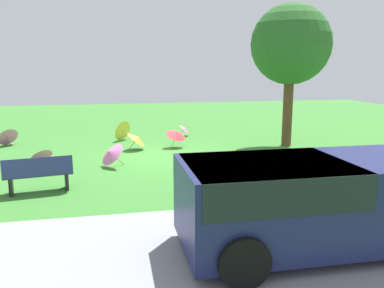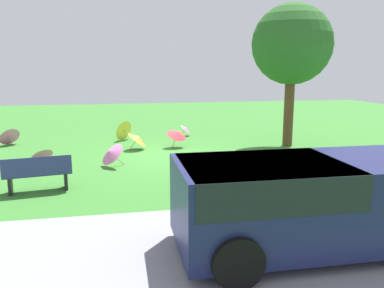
{
  "view_description": "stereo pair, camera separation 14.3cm",
  "coord_description": "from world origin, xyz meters",
  "px_view_note": "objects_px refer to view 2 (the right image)",
  "views": [
    {
      "loc": [
        1.67,
        13.02,
        3.03
      ],
      "look_at": [
        -0.77,
        1.05,
        0.6
      ],
      "focal_mm": 36.38,
      "sensor_mm": 36.0,
      "label": 1
    },
    {
      "loc": [
        1.53,
        13.05,
        3.03
      ],
      "look_at": [
        -0.77,
        1.05,
        0.6
      ],
      "focal_mm": 36.38,
      "sensor_mm": 36.0,
      "label": 2
    }
  ],
  "objects_px": {
    "parasol_pink_0": "(186,129)",
    "parasol_purple_1": "(308,161)",
    "parasol_pink_5": "(110,153)",
    "parasol_yellow_0": "(122,130)",
    "parasol_pink_3": "(41,155)",
    "parasol_pink_1": "(9,136)",
    "parasol_orange_0": "(138,138)",
    "parasol_yellow_1": "(238,160)",
    "parasol_red_1": "(177,134)",
    "park_bench": "(38,174)",
    "parasol_teal_0": "(182,158)",
    "van_dark": "(305,197)",
    "shade_tree": "(292,45)"
  },
  "relations": [
    {
      "from": "parasol_pink_0",
      "to": "parasol_purple_1",
      "type": "relative_size",
      "value": 0.99
    },
    {
      "from": "parasol_pink_5",
      "to": "parasol_yellow_0",
      "type": "bearing_deg",
      "value": -95.31
    },
    {
      "from": "parasol_pink_3",
      "to": "parasol_pink_1",
      "type": "bearing_deg",
      "value": -63.11
    },
    {
      "from": "parasol_pink_0",
      "to": "parasol_pink_3",
      "type": "distance_m",
      "value": 6.89
    },
    {
      "from": "parasol_yellow_0",
      "to": "parasol_pink_3",
      "type": "height_order",
      "value": "parasol_yellow_0"
    },
    {
      "from": "parasol_orange_0",
      "to": "parasol_yellow_1",
      "type": "relative_size",
      "value": 1.08
    },
    {
      "from": "parasol_red_1",
      "to": "parasol_yellow_1",
      "type": "height_order",
      "value": "parasol_red_1"
    },
    {
      "from": "park_bench",
      "to": "parasol_teal_0",
      "type": "height_order",
      "value": "park_bench"
    },
    {
      "from": "park_bench",
      "to": "parasol_pink_1",
      "type": "distance_m",
      "value": 6.81
    },
    {
      "from": "van_dark",
      "to": "parasol_pink_3",
      "type": "distance_m",
      "value": 8.71
    },
    {
      "from": "parasol_pink_0",
      "to": "parasol_pink_3",
      "type": "relative_size",
      "value": 0.73
    },
    {
      "from": "parasol_pink_0",
      "to": "parasol_yellow_1",
      "type": "height_order",
      "value": "parasol_yellow_1"
    },
    {
      "from": "shade_tree",
      "to": "parasol_red_1",
      "type": "relative_size",
      "value": 5.22
    },
    {
      "from": "parasol_teal_0",
      "to": "parasol_yellow_1",
      "type": "xyz_separation_m",
      "value": [
        -1.53,
        0.83,
        0.07
      ]
    },
    {
      "from": "parasol_teal_0",
      "to": "parasol_pink_3",
      "type": "xyz_separation_m",
      "value": [
        4.27,
        -1.09,
        0.05
      ]
    },
    {
      "from": "parasol_orange_0",
      "to": "parasol_pink_1",
      "type": "bearing_deg",
      "value": -20.41
    },
    {
      "from": "parasol_teal_0",
      "to": "parasol_pink_3",
      "type": "relative_size",
      "value": 0.92
    },
    {
      "from": "parasol_yellow_0",
      "to": "parasol_red_1",
      "type": "relative_size",
      "value": 0.89
    },
    {
      "from": "parasol_teal_0",
      "to": "parasol_pink_5",
      "type": "distance_m",
      "value": 2.19
    },
    {
      "from": "parasol_pink_0",
      "to": "parasol_pink_5",
      "type": "relative_size",
      "value": 0.63
    },
    {
      "from": "parasol_yellow_1",
      "to": "parasol_pink_5",
      "type": "bearing_deg",
      "value": -19.23
    },
    {
      "from": "shade_tree",
      "to": "parasol_teal_0",
      "type": "xyz_separation_m",
      "value": [
        4.6,
        2.55,
        -3.53
      ]
    },
    {
      "from": "parasol_pink_0",
      "to": "parasol_purple_1",
      "type": "height_order",
      "value": "parasol_purple_1"
    },
    {
      "from": "park_bench",
      "to": "parasol_purple_1",
      "type": "relative_size",
      "value": 2.51
    },
    {
      "from": "parasol_pink_1",
      "to": "parasol_purple_1",
      "type": "xyz_separation_m",
      "value": [
        -9.72,
        5.85,
        -0.07
      ]
    },
    {
      "from": "shade_tree",
      "to": "parasol_pink_1",
      "type": "height_order",
      "value": "shade_tree"
    },
    {
      "from": "shade_tree",
      "to": "parasol_teal_0",
      "type": "distance_m",
      "value": 6.34
    },
    {
      "from": "parasol_pink_3",
      "to": "parasol_yellow_0",
      "type": "bearing_deg",
      "value": -123.27
    },
    {
      "from": "parasol_pink_3",
      "to": "parasol_teal_0",
      "type": "bearing_deg",
      "value": 165.71
    },
    {
      "from": "park_bench",
      "to": "parasol_orange_0",
      "type": "xyz_separation_m",
      "value": [
        -2.68,
        -4.58,
        -0.04
      ]
    },
    {
      "from": "shade_tree",
      "to": "parasol_yellow_0",
      "type": "distance_m",
      "value": 7.57
    },
    {
      "from": "park_bench",
      "to": "parasol_pink_5",
      "type": "bearing_deg",
      "value": -128.88
    },
    {
      "from": "van_dark",
      "to": "parasol_pink_5",
      "type": "bearing_deg",
      "value": -62.11
    },
    {
      "from": "parasol_orange_0",
      "to": "parasol_yellow_0",
      "type": "bearing_deg",
      "value": -75.24
    },
    {
      "from": "shade_tree",
      "to": "parasol_yellow_0",
      "type": "xyz_separation_m",
      "value": [
        6.32,
        -2.42,
        -3.39
      ]
    },
    {
      "from": "parasol_red_1",
      "to": "parasol_pink_5",
      "type": "height_order",
      "value": "parasol_pink_5"
    },
    {
      "from": "parasol_purple_1",
      "to": "parasol_yellow_1",
      "type": "bearing_deg",
      "value": -7.63
    },
    {
      "from": "parasol_orange_0",
      "to": "parasol_pink_3",
      "type": "bearing_deg",
      "value": 30.41
    },
    {
      "from": "shade_tree",
      "to": "parasol_red_1",
      "type": "height_order",
      "value": "shade_tree"
    },
    {
      "from": "parasol_yellow_0",
      "to": "parasol_pink_1",
      "type": "relative_size",
      "value": 0.93
    },
    {
      "from": "parasol_pink_3",
      "to": "parasol_purple_1",
      "type": "height_order",
      "value": "parasol_pink_3"
    },
    {
      "from": "parasol_pink_5",
      "to": "parasol_pink_1",
      "type": "bearing_deg",
      "value": -47.17
    },
    {
      "from": "parasol_teal_0",
      "to": "parasol_red_1",
      "type": "distance_m",
      "value": 3.01
    },
    {
      "from": "van_dark",
      "to": "parasol_yellow_1",
      "type": "xyz_separation_m",
      "value": [
        -0.4,
        -4.89,
        -0.55
      ]
    },
    {
      "from": "shade_tree",
      "to": "van_dark",
      "type": "bearing_deg",
      "value": 67.23
    },
    {
      "from": "parasol_teal_0",
      "to": "parasol_pink_3",
      "type": "distance_m",
      "value": 4.4
    },
    {
      "from": "parasol_pink_3",
      "to": "parasol_yellow_1",
      "type": "distance_m",
      "value": 6.1
    },
    {
      "from": "parasol_pink_1",
      "to": "parasol_yellow_1",
      "type": "distance_m",
      "value": 9.46
    },
    {
      "from": "parasol_teal_0",
      "to": "parasol_orange_0",
      "type": "distance_m",
      "value": 3.13
    },
    {
      "from": "parasol_pink_1",
      "to": "parasol_orange_0",
      "type": "xyz_separation_m",
      "value": [
        -4.95,
        1.84,
        0.06
      ]
    }
  ]
}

